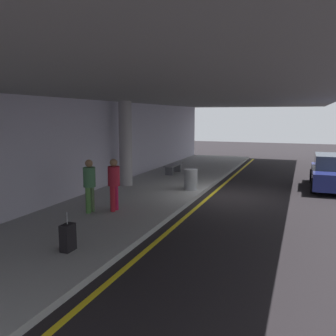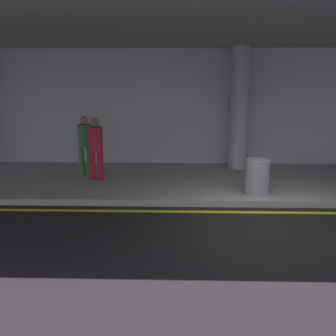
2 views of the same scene
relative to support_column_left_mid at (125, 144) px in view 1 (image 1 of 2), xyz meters
name	(u,v)px [view 1 (image 1 of 2)]	position (x,y,z in m)	size (l,w,h in m)	color
ground_plane	(228,196)	(0.00, -4.52, -1.97)	(60.00, 60.00, 0.00)	black
sidewalk	(156,189)	(0.00, -1.42, -1.90)	(26.00, 4.20, 0.15)	#959696
lane_stripe_yellow	(211,195)	(0.00, -3.85, -1.97)	(26.00, 0.14, 0.01)	yellow
support_column_left_mid	(125,144)	(0.00, 0.00, 0.00)	(0.56, 0.56, 3.65)	#9C979A
ceiling_overhang	(167,97)	(0.00, -1.92, 1.97)	(28.00, 13.20, 0.30)	gray
terminal_back_wall	(109,145)	(0.00, 0.83, -0.07)	(26.00, 0.30, 3.80)	#AEAABC
car_navy	(334,173)	(3.06, -8.56, -1.26)	(4.10, 1.92, 1.50)	navy
traveler_with_luggage	(114,181)	(-4.04, -1.63, -0.86)	(0.38, 0.38, 1.68)	#A31724
person_waiting_for_ride	(90,182)	(-4.49, -1.01, -0.86)	(0.38, 0.38, 1.68)	#417133
suitcase_upright_primary	(68,237)	(-7.53, -2.36, -1.51)	(0.36, 0.22, 0.90)	black
bench_metal	(173,167)	(3.77, -0.86, -1.47)	(1.60, 0.50, 0.48)	slate
trash_bin_steel	(191,179)	(0.04, -2.95, -1.40)	(0.56, 0.56, 0.85)	gray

